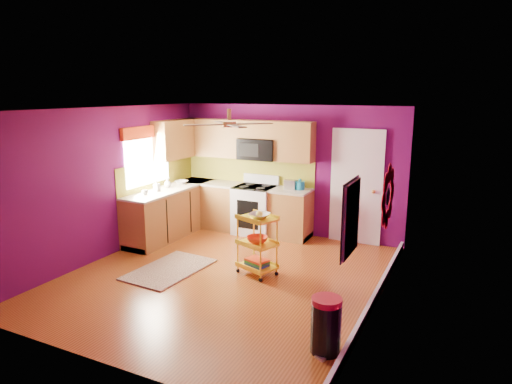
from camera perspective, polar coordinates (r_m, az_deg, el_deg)
The scene contains 18 objects.
ground at distance 7.04m, azimuth -3.93°, elevation -10.52°, with size 5.00×5.00×0.00m, color brown.
room_envelope at distance 6.56m, azimuth -3.94°, elevation 2.68°, with size 4.54×5.04×2.52m.
lower_cabinets at distance 9.03m, azimuth -5.65°, elevation -2.40°, with size 2.81×2.31×0.94m.
electric_range at distance 8.94m, azimuth -0.10°, elevation -2.16°, with size 0.76×0.66×1.13m.
upper_cabinetry at distance 9.03m, azimuth -4.08°, elevation 6.44°, with size 2.80×2.30×1.26m.
left_window at distance 8.67m, azimuth -13.45°, elevation 5.47°, with size 0.08×1.35×1.08m.
panel_door at distance 8.46m, azimuth 12.43°, elevation 0.46°, with size 0.95×0.11×2.15m.
right_wall_art at distance 5.51m, azimuth 14.49°, elevation -1.58°, with size 0.04×2.74×1.04m.
ceiling_fan at distance 6.67m, azimuth -3.36°, elevation 8.55°, with size 1.01×1.01×0.26m.
shag_rug at distance 7.38m, azimuth -10.76°, elevation -9.47°, with size 0.86×1.40×0.02m, color #331811.
rolling_cart at distance 6.93m, azimuth 0.18°, elevation -6.25°, with size 0.66×0.57×1.01m.
trash_can at distance 5.11m, azimuth 8.74°, elevation -16.14°, with size 0.43×0.43×0.62m.
teal_kettle at distance 8.58m, azimuth 5.51°, elevation 0.85°, with size 0.18×0.18×0.21m.
toaster at distance 8.60m, azimuth 4.34°, elevation 0.95°, with size 0.22×0.15×0.18m, color beige.
soap_bottle_a at distance 8.59m, azimuth -12.31°, elevation 0.79°, with size 0.10×0.10×0.21m, color #EA3F72.
soap_bottle_b at distance 8.90m, azimuth -11.00°, elevation 1.13°, with size 0.14×0.14×0.18m, color white.
counter_dish at distance 9.23m, azimuth -9.29°, elevation 1.24°, with size 0.25×0.25×0.06m, color white.
counter_cup at distance 8.37m, azimuth -13.71°, elevation -0.03°, with size 0.11×0.11×0.09m, color white.
Camera 1 is at (3.26, -5.60, 2.75)m, focal length 32.00 mm.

